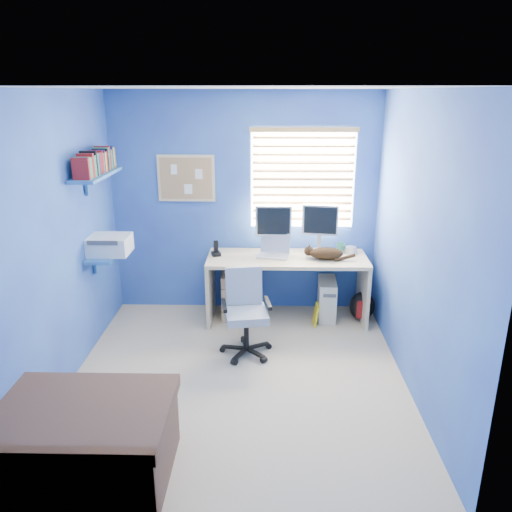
{
  "coord_description": "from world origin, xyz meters",
  "views": [
    {
      "loc": [
        0.25,
        -3.95,
        2.48
      ],
      "look_at": [
        0.15,
        0.65,
        0.95
      ],
      "focal_mm": 35.0,
      "sensor_mm": 36.0,
      "label": 1
    }
  ],
  "objects_px": {
    "laptop": "(273,247)",
    "tower_pc": "(327,299)",
    "desk": "(287,288)",
    "office_chair": "(246,323)",
    "cat": "(326,253)"
  },
  "relations": [
    {
      "from": "tower_pc",
      "to": "laptop",
      "type": "bearing_deg",
      "value": -174.5
    },
    {
      "from": "desk",
      "to": "tower_pc",
      "type": "xyz_separation_m",
      "value": [
        0.46,
        0.05,
        -0.14
      ]
    },
    {
      "from": "cat",
      "to": "laptop",
      "type": "bearing_deg",
      "value": -173.91
    },
    {
      "from": "office_chair",
      "to": "cat",
      "type": "bearing_deg",
      "value": 39.99
    },
    {
      "from": "desk",
      "to": "cat",
      "type": "xyz_separation_m",
      "value": [
        0.42,
        -0.07,
        0.43
      ]
    },
    {
      "from": "laptop",
      "to": "tower_pc",
      "type": "distance_m",
      "value": 0.88
    },
    {
      "from": "laptop",
      "to": "tower_pc",
      "type": "relative_size",
      "value": 0.73
    },
    {
      "from": "laptop",
      "to": "tower_pc",
      "type": "xyz_separation_m",
      "value": [
        0.62,
        0.03,
        -0.62
      ]
    },
    {
      "from": "laptop",
      "to": "office_chair",
      "type": "height_order",
      "value": "laptop"
    },
    {
      "from": "laptop",
      "to": "cat",
      "type": "height_order",
      "value": "laptop"
    },
    {
      "from": "desk",
      "to": "laptop",
      "type": "height_order",
      "value": "laptop"
    },
    {
      "from": "laptop",
      "to": "office_chair",
      "type": "distance_m",
      "value": 1.0
    },
    {
      "from": "laptop",
      "to": "tower_pc",
      "type": "height_order",
      "value": "laptop"
    },
    {
      "from": "desk",
      "to": "office_chair",
      "type": "bearing_deg",
      "value": -118.91
    },
    {
      "from": "laptop",
      "to": "office_chair",
      "type": "bearing_deg",
      "value": -96.18
    }
  ]
}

